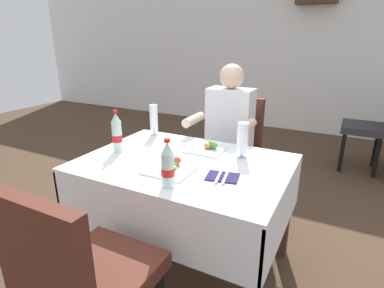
{
  "coord_description": "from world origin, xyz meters",
  "views": [
    {
      "loc": [
        0.71,
        -1.33,
        1.46
      ],
      "look_at": [
        -0.14,
        0.3,
        0.82
      ],
      "focal_mm": 29.11,
      "sensor_mm": 36.0,
      "label": 1
    }
  ],
  "objects": [
    {
      "name": "ground_plane",
      "position": [
        0.0,
        0.0,
        0.0
      ],
      "size": [
        11.0,
        11.0,
        0.0
      ],
      "primitive_type": "plane",
      "color": "#473323"
    },
    {
      "name": "back_wall",
      "position": [
        0.0,
        3.86,
        1.39
      ],
      "size": [
        11.0,
        0.12,
        2.79
      ],
      "primitive_type": "cube",
      "color": "white",
      "rests_on": "ground"
    },
    {
      "name": "main_dining_table",
      "position": [
        -0.14,
        0.2,
        0.58
      ],
      "size": [
        1.24,
        0.89,
        0.74
      ],
      "color": "white",
      "rests_on": "ground"
    },
    {
      "name": "chair_far_diner_seat",
      "position": [
        -0.14,
        1.04,
        0.55
      ],
      "size": [
        0.44,
        0.5,
        0.97
      ],
      "color": "#4C2319",
      "rests_on": "ground"
    },
    {
      "name": "chair_near_camera_side",
      "position": [
        -0.14,
        -0.64,
        0.55
      ],
      "size": [
        0.44,
        0.5,
        0.97
      ],
      "color": "#4C2319",
      "rests_on": "ground"
    },
    {
      "name": "seated_diner_far",
      "position": [
        -0.15,
        0.93,
        0.71
      ],
      "size": [
        0.5,
        0.46,
        1.26
      ],
      "color": "#282D42",
      "rests_on": "ground"
    },
    {
      "name": "plate_near_camera",
      "position": [
        -0.14,
        0.05,
        0.76
      ],
      "size": [
        0.26,
        0.26,
        0.07
      ],
      "color": "white",
      "rests_on": "main_dining_table"
    },
    {
      "name": "plate_far_diner",
      "position": [
        -0.1,
        0.44,
        0.76
      ],
      "size": [
        0.24,
        0.24,
        0.06
      ],
      "color": "white",
      "rests_on": "main_dining_table"
    },
    {
      "name": "beer_glass_left",
      "position": [
        0.15,
        0.42,
        0.85
      ],
      "size": [
        0.07,
        0.07,
        0.22
      ],
      "color": "white",
      "rests_on": "main_dining_table"
    },
    {
      "name": "beer_glass_middle",
      "position": [
        -0.6,
        0.55,
        0.86
      ],
      "size": [
        0.07,
        0.07,
        0.24
      ],
      "color": "white",
      "rests_on": "main_dining_table"
    },
    {
      "name": "cola_bottle_primary",
      "position": [
        -0.61,
        0.14,
        0.86
      ],
      "size": [
        0.07,
        0.07,
        0.28
      ],
      "color": "silver",
      "rests_on": "main_dining_table"
    },
    {
      "name": "cola_bottle_secondary",
      "position": [
        -0.05,
        -0.13,
        0.85
      ],
      "size": [
        0.07,
        0.07,
        0.25
      ],
      "color": "silver",
      "rests_on": "main_dining_table"
    },
    {
      "name": "napkin_cutlery_set",
      "position": [
        0.15,
        0.09,
        0.75
      ],
      "size": [
        0.19,
        0.2,
        0.01
      ],
      "color": "#231E4C",
      "rests_on": "main_dining_table"
    },
    {
      "name": "background_chair_left",
      "position": [
        0.96,
        2.51,
        0.55
      ],
      "size": [
        0.5,
        0.44,
        0.97
      ],
      "color": "#2D2D33",
      "rests_on": "ground"
    }
  ]
}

